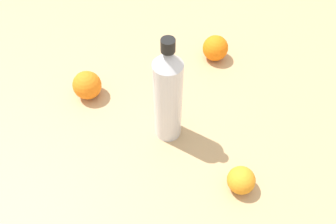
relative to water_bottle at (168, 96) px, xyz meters
name	(u,v)px	position (x,y,z in m)	size (l,w,h in m)	color
ground_plane	(161,116)	(-0.05, 0.02, -0.14)	(2.40, 2.40, 0.00)	tan
water_bottle	(168,96)	(0.00, 0.00, 0.00)	(0.07, 0.07, 0.30)	silver
orange_0	(87,85)	(-0.25, -0.06, -0.10)	(0.08, 0.08, 0.08)	orange
orange_1	(241,180)	(0.22, 0.00, -0.11)	(0.06, 0.06, 0.06)	orange
orange_2	(215,48)	(-0.09, 0.30, -0.10)	(0.08, 0.08, 0.08)	orange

